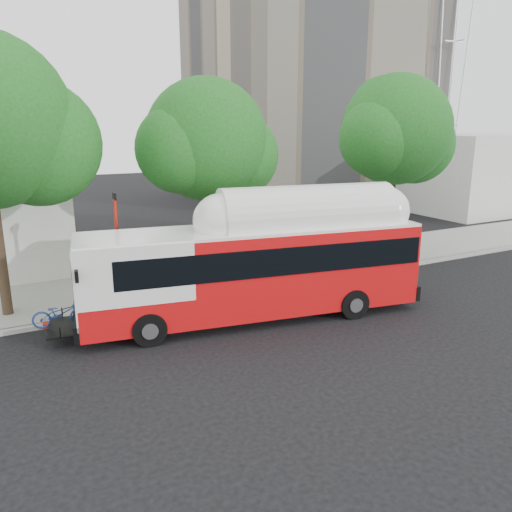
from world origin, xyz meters
The scene contains 10 objects.
ground centered at (0.00, 0.00, 0.00)m, with size 120.00×120.00×0.00m, color black.
sidewalk centered at (0.00, 6.50, 0.07)m, with size 60.00×5.00×0.15m, color gray.
curb_strip centered at (0.00, 3.90, 0.07)m, with size 60.00×0.30×0.15m, color gray.
red_curb_segment centered at (-3.00, 3.90, 0.08)m, with size 10.00×0.32×0.16m, color maroon.
street_tree_mid centered at (-0.59, 6.06, 5.91)m, with size 5.75×5.00×8.62m.
street_tree_right centered at (9.44, 5.86, 6.26)m, with size 6.21×5.40×9.18m.
apartment_tower centered at (18.00, 28.00, 17.62)m, with size 18.00×18.00×37.00m.
horizon_block centered at (30.00, 16.00, 3.00)m, with size 20.00×12.00×6.00m, color silver.
transit_bus centered at (-1.09, 1.39, 1.76)m, with size 12.91×4.37×3.76m.
signal_pole centered at (-5.15, 4.58, 2.24)m, with size 0.12×0.41×4.37m.
Camera 1 is at (-8.89, -13.48, 6.67)m, focal length 35.00 mm.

